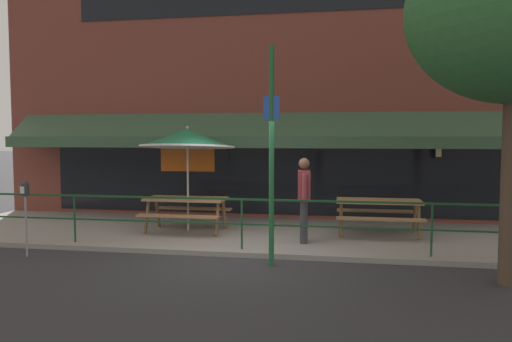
{
  "coord_description": "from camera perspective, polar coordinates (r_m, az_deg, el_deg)",
  "views": [
    {
      "loc": [
        1.91,
        -8.88,
        2.24
      ],
      "look_at": [
        0.04,
        1.6,
        1.5
      ],
      "focal_mm": 35.0,
      "sensor_mm": 36.0,
      "label": 1
    }
  ],
  "objects": [
    {
      "name": "patio_deck",
      "position": [
        11.26,
        0.15,
        -7.24
      ],
      "size": [
        15.0,
        4.0,
        0.1
      ],
      "primitive_type": "cube",
      "color": "gray",
      "rests_on": "ground"
    },
    {
      "name": "pedestrian_walking",
      "position": [
        10.05,
        5.5,
        -2.8
      ],
      "size": [
        0.28,
        0.62,
        1.71
      ],
      "color": "#333338",
      "rests_on": "patio_deck"
    },
    {
      "name": "restaurant_building",
      "position": [
        13.4,
        1.84,
        12.77
      ],
      "size": [
        15.0,
        1.6,
        8.65
      ],
      "color": "brown",
      "rests_on": "ground"
    },
    {
      "name": "patio_umbrella_left",
      "position": [
        11.35,
        -7.85,
        3.64
      ],
      "size": [
        2.14,
        2.14,
        2.38
      ],
      "color": "#B7B2A8",
      "rests_on": "patio_deck"
    },
    {
      "name": "ground_plane",
      "position": [
        9.35,
        -2.01,
        -9.88
      ],
      "size": [
        120.0,
        120.0,
        0.0
      ],
      "primitive_type": "plane",
      "color": "#2D2D30"
    },
    {
      "name": "patio_railing",
      "position": [
        9.48,
        -1.64,
        -4.76
      ],
      "size": [
        13.84,
        0.04,
        0.97
      ],
      "color": "#194723",
      "rests_on": "patio_deck"
    },
    {
      "name": "parking_meter_near",
      "position": [
        10.16,
        -24.88,
        -2.56
      ],
      "size": [
        0.15,
        0.16,
        1.42
      ],
      "color": "gray",
      "rests_on": "ground"
    },
    {
      "name": "street_sign_pole",
      "position": [
        8.52,
        1.79,
        1.99
      ],
      "size": [
        0.28,
        0.09,
        3.78
      ],
      "color": "#1E6033",
      "rests_on": "ground"
    },
    {
      "name": "picnic_table_centre",
      "position": [
        11.16,
        13.84,
        -4.04
      ],
      "size": [
        1.8,
        1.42,
        0.76
      ],
      "color": "#997047",
      "rests_on": "patio_deck"
    },
    {
      "name": "picnic_table_left",
      "position": [
        11.32,
        -8.0,
        -3.85
      ],
      "size": [
        1.8,
        1.42,
        0.76
      ],
      "color": "#997047",
      "rests_on": "patio_deck"
    }
  ]
}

